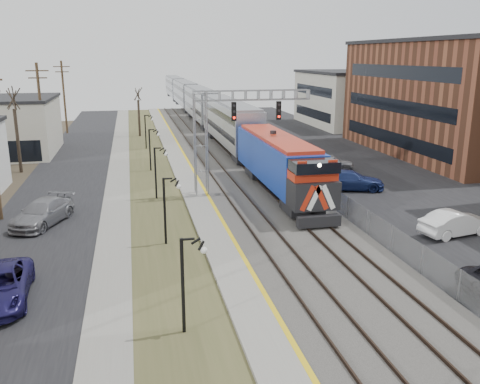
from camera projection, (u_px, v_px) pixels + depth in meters
name	position (u px, v px, depth m)	size (l,w,h in m)	color
street_west	(65.00, 182.00, 44.13)	(7.00, 120.00, 0.04)	black
sidewalk	(118.00, 179.00, 45.04)	(2.00, 120.00, 0.08)	gray
grass_median	(152.00, 178.00, 45.66)	(4.00, 120.00, 0.06)	#434725
platform	(186.00, 175.00, 46.24)	(2.00, 120.00, 0.24)	gray
ballast_bed	(239.00, 173.00, 47.26)	(8.00, 120.00, 0.20)	#595651
parking_lot	(359.00, 168.00, 49.72)	(16.00, 120.00, 0.04)	black
platform_edge	(195.00, 173.00, 46.39)	(0.24, 120.00, 0.01)	gold
track_near	(218.00, 172.00, 46.81)	(1.58, 120.00, 0.15)	#2D2119
track_far	(255.00, 170.00, 47.52)	(1.58, 120.00, 0.15)	#2D2119
train	(199.00, 104.00, 83.78)	(3.00, 108.65, 5.33)	#13329B
signal_gantry	(223.00, 124.00, 38.65)	(9.00, 1.07, 8.15)	gray
lampposts	(164.00, 210.00, 29.37)	(0.14, 62.14, 4.00)	black
fence	(283.00, 164.00, 47.93)	(0.04, 120.00, 1.60)	gray
bare_trees	(54.00, 145.00, 46.89)	(12.30, 42.30, 5.95)	#382D23
car_lot_b	(456.00, 224.00, 30.92)	(1.61, 4.62, 1.52)	white
car_lot_d	(350.00, 181.00, 41.42)	(2.24, 5.50, 1.60)	navy
car_lot_e	(330.00, 163.00, 48.53)	(1.82, 4.53, 1.54)	slate
car_lot_f	(301.00, 157.00, 51.19)	(1.63, 4.68, 1.54)	#0B390C
car_street_b	(42.00, 213.00, 32.89)	(2.21, 5.44, 1.58)	gray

